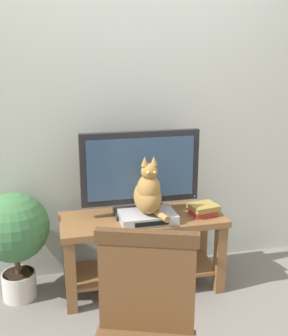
% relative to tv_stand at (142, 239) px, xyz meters
% --- Properties ---
extents(back_wall, '(7.00, 0.12, 2.80)m').
position_rel_tv_stand_xyz_m(back_wall, '(-0.03, 0.39, 1.02)').
color(back_wall, '#B7BCB2').
rests_on(back_wall, ground).
extents(tv_stand, '(1.14, 0.46, 0.56)m').
position_rel_tv_stand_xyz_m(tv_stand, '(0.00, 0.00, 0.00)').
color(tv_stand, brown).
rests_on(tv_stand, ground).
extents(tv, '(0.83, 0.20, 0.60)m').
position_rel_tv_stand_xyz_m(tv, '(0.00, 0.06, 0.49)').
color(tv, black).
rests_on(tv, tv_stand).
extents(media_box, '(0.38, 0.25, 0.06)m').
position_rel_tv_stand_xyz_m(media_box, '(0.02, -0.08, 0.20)').
color(media_box, '#ADADB2').
rests_on(media_box, tv_stand).
extents(cat, '(0.19, 0.35, 0.41)m').
position_rel_tv_stand_xyz_m(cat, '(0.02, -0.09, 0.38)').
color(cat, olive).
rests_on(cat, media_box).
extents(wooden_chair, '(0.56, 0.56, 0.96)m').
position_rel_tv_stand_xyz_m(wooden_chair, '(-0.27, -1.20, 0.17)').
color(wooden_chair, brown).
rests_on(wooden_chair, ground).
extents(book_stack, '(0.21, 0.19, 0.08)m').
position_rel_tv_stand_xyz_m(book_stack, '(0.43, -0.06, 0.21)').
color(book_stack, '#B2332D').
rests_on(book_stack, tv_stand).
extents(potted_plant, '(0.47, 0.47, 0.77)m').
position_rel_tv_stand_xyz_m(potted_plant, '(-0.87, 0.08, 0.11)').
color(potted_plant, beige).
rests_on(potted_plant, ground).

